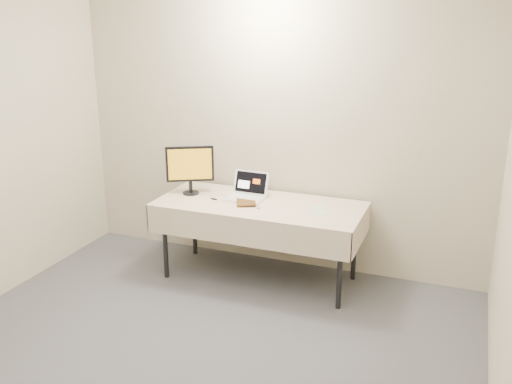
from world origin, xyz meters
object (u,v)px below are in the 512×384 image
(table, at_px, (260,210))
(monitor, at_px, (190,166))
(laptop, at_px, (247,192))
(book, at_px, (236,191))

(table, xyz_separation_m, monitor, (-0.71, 0.03, 0.33))
(laptop, bearing_deg, monitor, -170.54)
(monitor, height_order, book, monitor)
(table, height_order, book, book)
(laptop, xyz_separation_m, book, (-0.03, -0.19, 0.06))
(table, height_order, monitor, monitor)
(monitor, xyz_separation_m, book, (0.51, -0.11, -0.15))
(table, relative_size, laptop, 5.32)
(laptop, relative_size, monitor, 0.76)
(table, height_order, laptop, laptop)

